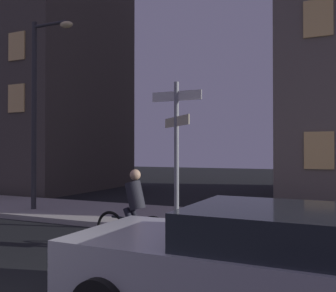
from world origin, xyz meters
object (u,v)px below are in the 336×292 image
Objects in this scene: street_lamp at (39,98)px; car_side_parked at (261,261)px; cyclist at (133,212)px; signpost at (176,141)px.

car_side_parked is at bearing -32.20° from street_lamp.
street_lamp is at bearing 147.80° from car_side_parked.
cyclist is at bearing -27.79° from street_lamp.
street_lamp is 6.21m from cyclist.
street_lamp is at bearing 152.21° from cyclist.
signpost is 2.50m from cyclist.
street_lamp is 1.35× the size of car_side_parked.
cyclist reaches higher than car_side_parked.
street_lamp reaches higher than signpost.
signpost reaches higher than cyclist.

